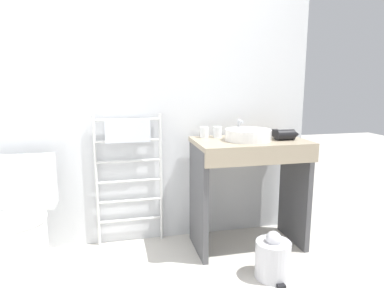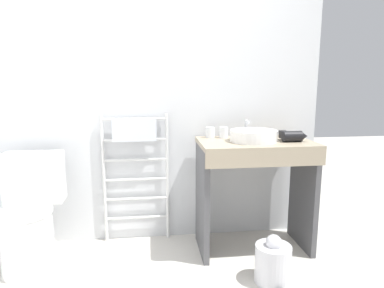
{
  "view_description": "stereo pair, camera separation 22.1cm",
  "coord_description": "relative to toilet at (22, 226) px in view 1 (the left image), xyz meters",
  "views": [
    {
      "loc": [
        -0.26,
        -1.33,
        1.29
      ],
      "look_at": [
        0.22,
        0.79,
        0.89
      ],
      "focal_mm": 32.0,
      "sensor_mm": 36.0,
      "label": 1
    },
    {
      "loc": [
        -0.04,
        -1.37,
        1.29
      ],
      "look_at": [
        0.22,
        0.79,
        0.89
      ],
      "focal_mm": 32.0,
      "sensor_mm": 36.0,
      "label": 2
    }
  ],
  "objects": [
    {
      "name": "sink_basin",
      "position": [
        1.59,
        0.04,
        0.55
      ],
      "size": [
        0.34,
        0.34,
        0.08
      ],
      "color": "white",
      "rests_on": "vanity_counter"
    },
    {
      "name": "trash_bin",
      "position": [
        1.61,
        -0.4,
        -0.21
      ],
      "size": [
        0.23,
        0.27,
        0.32
      ],
      "color": "silver",
      "rests_on": "ground_plane"
    },
    {
      "name": "toilet",
      "position": [
        0.0,
        0.0,
        0.0
      ],
      "size": [
        0.4,
        0.5,
        0.8
      ],
      "color": "white",
      "rests_on": "ground_plane"
    },
    {
      "name": "cup_near_edge",
      "position": [
        1.41,
        0.22,
        0.55
      ],
      "size": [
        0.07,
        0.07,
        0.09
      ],
      "color": "white",
      "rests_on": "vanity_counter"
    },
    {
      "name": "vanity_counter",
      "position": [
        1.62,
        0.05,
        0.22
      ],
      "size": [
        0.84,
        0.52,
        0.85
      ],
      "color": "gray",
      "rests_on": "ground_plane"
    },
    {
      "name": "towel_radiator",
      "position": [
        0.72,
        0.31,
        0.38
      ],
      "size": [
        0.53,
        0.06,
        1.04
      ],
      "color": "silver",
      "rests_on": "ground_plane"
    },
    {
      "name": "cup_near_wall",
      "position": [
        1.31,
        0.24,
        0.55
      ],
      "size": [
        0.07,
        0.07,
        0.08
      ],
      "color": "white",
      "rests_on": "vanity_counter"
    },
    {
      "name": "hair_dryer",
      "position": [
        1.88,
        0.0,
        0.54
      ],
      "size": [
        0.19,
        0.17,
        0.08
      ],
      "color": "black",
      "rests_on": "vanity_counter"
    },
    {
      "name": "wall_back",
      "position": [
        0.89,
        0.42,
        0.99
      ],
      "size": [
        2.67,
        0.12,
        2.67
      ],
      "primitive_type": "cube",
      "color": "silver",
      "rests_on": "ground_plane"
    },
    {
      "name": "faucet",
      "position": [
        1.59,
        0.23,
        0.59
      ],
      "size": [
        0.02,
        0.1,
        0.14
      ],
      "color": "silver",
      "rests_on": "vanity_counter"
    }
  ]
}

